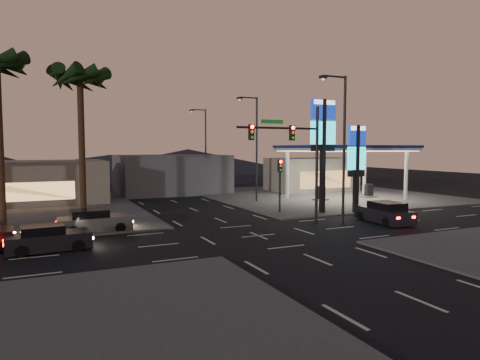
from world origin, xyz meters
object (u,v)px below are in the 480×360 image
pylon_sign_short (356,155)px  car_lane_a_front (47,239)px  pylon_sign_tall (323,133)px  car_lane_b_front (94,222)px  gas_station (346,149)px  traffic_signal_mast (295,148)px  suv_station (385,213)px

pylon_sign_short → car_lane_a_front: size_ratio=1.66×
pylon_sign_tall → car_lane_a_front: size_ratio=2.14×
car_lane_a_front → car_lane_b_front: size_ratio=0.94×
pylon_sign_tall → car_lane_a_front: bearing=-167.5°
gas_station → pylon_sign_short: 9.02m
traffic_signal_mast → car_lane_a_front: size_ratio=1.90×
pylon_sign_tall → gas_station: bearing=40.9°
car_lane_a_front → car_lane_b_front: (2.64, 4.09, 0.05)m
pylon_sign_short → gas_station: bearing=56.3°
car_lane_a_front → suv_station: 21.42m
traffic_signal_mast → suv_station: 7.91m
car_lane_b_front → suv_station: suv_station is taller
pylon_sign_tall → car_lane_a_front: 21.20m
suv_station → traffic_signal_mast: bearing=164.2°
traffic_signal_mast → suv_station: size_ratio=1.73×
gas_station → car_lane_a_front: gas_station is taller
gas_station → traffic_signal_mast: bearing=-140.7°
traffic_signal_mast → car_lane_b_front: size_ratio=1.78×
traffic_signal_mast → car_lane_a_front: traffic_signal_mast is taller
gas_station → car_lane_a_front: (-27.41, -10.91, -4.46)m
gas_station → pylon_sign_tall: 10.01m
traffic_signal_mast → car_lane_a_front: (-15.17, -0.90, -4.61)m
pylon_sign_tall → suv_station: bearing=-74.2°
gas_station → suv_station: gas_station is taller
pylon_sign_short → suv_station: (-1.01, -4.28, -3.96)m
pylon_sign_short → car_lane_b_front: 20.18m
traffic_signal_mast → gas_station: bearing=39.3°
traffic_signal_mast → suv_station: traffic_signal_mast is taller
pylon_sign_short → suv_station: 5.92m
gas_station → pylon_sign_tall: bearing=-139.1°
pylon_sign_tall → car_lane_b_front: pylon_sign_tall is taller
pylon_sign_short → car_lane_a_front: pylon_sign_short is taller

